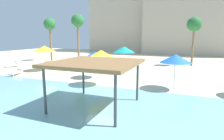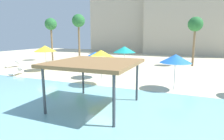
{
  "view_description": "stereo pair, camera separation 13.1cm",
  "coord_description": "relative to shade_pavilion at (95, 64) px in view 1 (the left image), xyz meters",
  "views": [
    {
      "loc": [
        5.93,
        -11.84,
        3.97
      ],
      "look_at": [
        0.38,
        2.0,
        1.3
      ],
      "focal_mm": 30.32,
      "sensor_mm": 36.0,
      "label": 1
    },
    {
      "loc": [
        6.05,
        -11.79,
        3.97
      ],
      "look_at": [
        0.38,
        2.0,
        1.3
      ],
      "focal_mm": 30.32,
      "sensor_mm": 36.0,
      "label": 2
    }
  ],
  "objects": [
    {
      "name": "beach_umbrella_blue_1",
      "position": [
        3.85,
        5.4,
        -0.11
      ],
      "size": [
        2.3,
        2.3,
        2.68
      ],
      "color": "silver",
      "rests_on": "ground"
    },
    {
      "name": "beach_umbrella_yellow_2",
      "position": [
        -10.56,
        8.05,
        0.11
      ],
      "size": [
        2.47,
        2.47,
        2.92
      ],
      "color": "silver",
      "rests_on": "ground"
    },
    {
      "name": "lagoon_water",
      "position": [
        -1.28,
        -2.56,
        -2.45
      ],
      "size": [
        44.0,
        13.5,
        0.04
      ],
      "primitive_type": "cube",
      "color": "#7AB7C1",
      "rests_on": "ground"
    },
    {
      "name": "ground_plane",
      "position": [
        -1.28,
        2.69,
        -2.47
      ],
      "size": [
        80.0,
        80.0,
        0.0
      ],
      "primitive_type": "plane",
      "color": "beige"
    },
    {
      "name": "hotel_block_0",
      "position": [
        -10.58,
        40.6,
        7.81
      ],
      "size": [
        17.36,
        11.62,
        20.55
      ],
      "primitive_type": "cube",
      "color": "#B2A893",
      "rests_on": "ground"
    },
    {
      "name": "lounge_chair_0",
      "position": [
        -16.44,
        8.59,
        -2.14
      ],
      "size": [
        1.03,
        1.98,
        0.74
      ],
      "rotation": [
        0.0,
        0.0,
        -1.81
      ],
      "color": "white",
      "rests_on": "ground"
    },
    {
      "name": "palm_tree_2",
      "position": [
        -16.19,
        15.99,
        3.25
      ],
      "size": [
        1.9,
        1.9,
        6.85
      ],
      "color": "brown",
      "rests_on": "ground"
    },
    {
      "name": "lounge_chair_2",
      "position": [
        -11.75,
        5.03,
        -2.14
      ],
      "size": [
        1.08,
        1.99,
        0.74
      ],
      "rotation": [
        0.0,
        0.0,
        -1.31
      ],
      "color": "white",
      "rests_on": "ground"
    },
    {
      "name": "lounge_chair_1",
      "position": [
        -4.45,
        10.15,
        -2.14
      ],
      "size": [
        1.47,
        1.94,
        0.74
      ],
      "rotation": [
        0.0,
        0.0,
        -1.05
      ],
      "color": "white",
      "rests_on": "ground"
    },
    {
      "name": "shade_pavilion",
      "position": [
        0.0,
        0.0,
        0.0
      ],
      "size": [
        4.51,
        4.51,
        2.62
      ],
      "color": "#42474C",
      "rests_on": "ground"
    },
    {
      "name": "beach_umbrella_yellow_6",
      "position": [
        -1.75,
        4.47,
        0.1
      ],
      "size": [
        2.35,
        2.35,
        2.89
      ],
      "color": "silver",
      "rests_on": "ground"
    },
    {
      "name": "palm_tree_0",
      "position": [
        -10.75,
        15.61,
        3.57
      ],
      "size": [
        1.9,
        1.9,
        7.19
      ],
      "color": "brown",
      "rests_on": "ground"
    },
    {
      "name": "beach_umbrella_blue_4",
      "position": [
        -3.5,
        6.8,
        -0.24
      ],
      "size": [
        2.13,
        2.13,
        2.53
      ],
      "color": "silver",
      "rests_on": "ground"
    },
    {
      "name": "beach_umbrella_teal_3",
      "position": [
        -1.78,
        10.35,
        0.09
      ],
      "size": [
        2.44,
        2.44,
        2.9
      ],
      "color": "silver",
      "rests_on": "ground"
    },
    {
      "name": "palm_tree_3",
      "position": [
        5.22,
        18.36,
        2.89
      ],
      "size": [
        1.9,
        1.9,
        6.47
      ],
      "color": "brown",
      "rests_on": "ground"
    },
    {
      "name": "hotel_block_1",
      "position": [
        6.7,
        36.63,
        6.32
      ],
      "size": [
        23.17,
        8.94,
        17.58
      ],
      "primitive_type": "cube",
      "color": "#B2A893",
      "rests_on": "ground"
    }
  ]
}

